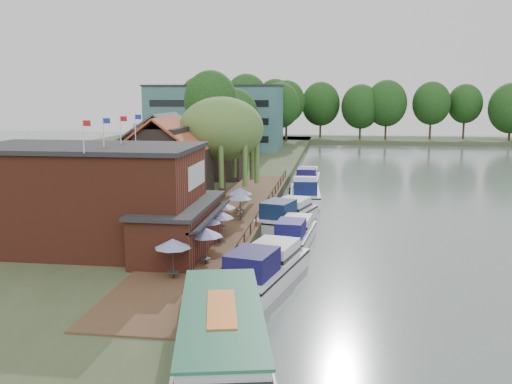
{
  "coord_description": "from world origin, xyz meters",
  "views": [
    {
      "loc": [
        0.99,
        -37.9,
        11.8
      ],
      "look_at": [
        -6.0,
        12.0,
        3.0
      ],
      "focal_mm": 40.0,
      "sensor_mm": 36.0,
      "label": 1
    }
  ],
  "objects_px": {
    "hotel_block": "(215,117)",
    "umbrella_3": "(219,227)",
    "cruiser_4": "(307,176)",
    "tour_boat": "(222,351)",
    "umbrella_0": "(173,259)",
    "umbrella_6": "(240,201)",
    "cottage_a": "(165,163)",
    "umbrella_1": "(205,246)",
    "cruiser_1": "(294,230)",
    "swan": "(257,313)",
    "cottage_b": "(165,152)",
    "cruiser_3": "(305,189)",
    "umbrella_2": "(206,232)",
    "umbrella_4": "(221,216)",
    "cruiser_0": "(265,263)",
    "cottage_c": "(217,145)",
    "umbrella_5": "(240,206)",
    "cruiser_2": "(287,211)",
    "pub": "(115,198)",
    "willow": "(222,148)"
  },
  "relations": [
    {
      "from": "umbrella_5",
      "to": "cruiser_2",
      "type": "height_order",
      "value": "umbrella_5"
    },
    {
      "from": "hotel_block",
      "to": "cruiser_1",
      "type": "height_order",
      "value": "hotel_block"
    },
    {
      "from": "cottage_c",
      "to": "umbrella_2",
      "type": "xyz_separation_m",
      "value": [
        6.27,
        -33.39,
        -2.96
      ]
    },
    {
      "from": "hotel_block",
      "to": "cruiser_0",
      "type": "height_order",
      "value": "hotel_block"
    },
    {
      "from": "cottage_a",
      "to": "cruiser_3",
      "type": "bearing_deg",
      "value": 38.8
    },
    {
      "from": "cruiser_1",
      "to": "cruiser_4",
      "type": "relative_size",
      "value": 0.91
    },
    {
      "from": "cottage_a",
      "to": "cruiser_0",
      "type": "distance_m",
      "value": 21.88
    },
    {
      "from": "cottage_c",
      "to": "cruiser_4",
      "type": "height_order",
      "value": "cottage_c"
    },
    {
      "from": "umbrella_5",
      "to": "cruiser_2",
      "type": "distance_m",
      "value": 5.14
    },
    {
      "from": "umbrella_1",
      "to": "cruiser_3",
      "type": "height_order",
      "value": "umbrella_1"
    },
    {
      "from": "umbrella_0",
      "to": "cruiser_3",
      "type": "xyz_separation_m",
      "value": [
        5.98,
        31.2,
        -0.95
      ]
    },
    {
      "from": "umbrella_5",
      "to": "cruiser_4",
      "type": "relative_size",
      "value": 0.23
    },
    {
      "from": "pub",
      "to": "umbrella_1",
      "type": "bearing_deg",
      "value": -23.11
    },
    {
      "from": "umbrella_6",
      "to": "tour_boat",
      "type": "height_order",
      "value": "umbrella_6"
    },
    {
      "from": "umbrella_2",
      "to": "umbrella_6",
      "type": "xyz_separation_m",
      "value": [
        0.4,
        11.65,
        0.0
      ]
    },
    {
      "from": "umbrella_5",
      "to": "cruiser_4",
      "type": "bearing_deg",
      "value": 80.56
    },
    {
      "from": "cottage_b",
      "to": "swan",
      "type": "bearing_deg",
      "value": -65.78
    },
    {
      "from": "cottage_b",
      "to": "umbrella_2",
      "type": "distance_m",
      "value": 26.63
    },
    {
      "from": "hotel_block",
      "to": "umbrella_0",
      "type": "xyz_separation_m",
      "value": [
        13.78,
        -76.94,
        -4.86
      ]
    },
    {
      "from": "hotel_block",
      "to": "cruiser_1",
      "type": "relative_size",
      "value": 2.75
    },
    {
      "from": "cruiser_3",
      "to": "swan",
      "type": "relative_size",
      "value": 24.71
    },
    {
      "from": "umbrella_2",
      "to": "cruiser_1",
      "type": "bearing_deg",
      "value": 48.52
    },
    {
      "from": "hotel_block",
      "to": "umbrella_3",
      "type": "relative_size",
      "value": 10.69
    },
    {
      "from": "cottage_a",
      "to": "umbrella_1",
      "type": "height_order",
      "value": "cottage_a"
    },
    {
      "from": "cottage_c",
      "to": "willow",
      "type": "height_order",
      "value": "willow"
    },
    {
      "from": "umbrella_1",
      "to": "cruiser_4",
      "type": "distance_m",
      "value": 39.26
    },
    {
      "from": "umbrella_1",
      "to": "umbrella_3",
      "type": "bearing_deg",
      "value": 92.6
    },
    {
      "from": "umbrella_2",
      "to": "cruiser_3",
      "type": "relative_size",
      "value": 0.22
    },
    {
      "from": "cruiser_4",
      "to": "umbrella_3",
      "type": "bearing_deg",
      "value": -97.25
    },
    {
      "from": "umbrella_0",
      "to": "tour_boat",
      "type": "distance_m",
      "value": 11.11
    },
    {
      "from": "willow",
      "to": "tour_boat",
      "type": "bearing_deg",
      "value": -78.7
    },
    {
      "from": "cruiser_4",
      "to": "tour_boat",
      "type": "distance_m",
      "value": 51.89
    },
    {
      "from": "umbrella_1",
      "to": "umbrella_4",
      "type": "distance_m",
      "value": 8.93
    },
    {
      "from": "umbrella_2",
      "to": "umbrella_4",
      "type": "bearing_deg",
      "value": 90.58
    },
    {
      "from": "cottage_a",
      "to": "cruiser_2",
      "type": "bearing_deg",
      "value": -8.39
    },
    {
      "from": "hotel_block",
      "to": "tour_boat",
      "type": "xyz_separation_m",
      "value": [
        18.67,
        -86.89,
        -5.56
      ]
    },
    {
      "from": "umbrella_5",
      "to": "cruiser_1",
      "type": "distance_m",
      "value": 5.68
    },
    {
      "from": "cruiser_0",
      "to": "cruiser_1",
      "type": "relative_size",
      "value": 1.17
    },
    {
      "from": "willow",
      "to": "umbrella_6",
      "type": "distance_m",
      "value": 9.24
    },
    {
      "from": "umbrella_0",
      "to": "umbrella_6",
      "type": "distance_m",
      "value": 18.22
    },
    {
      "from": "swan",
      "to": "cottage_b",
      "type": "bearing_deg",
      "value": 114.22
    },
    {
      "from": "cottage_c",
      "to": "tour_boat",
      "type": "relative_size",
      "value": 0.59
    },
    {
      "from": "umbrella_0",
      "to": "umbrella_2",
      "type": "distance_m",
      "value": 6.57
    },
    {
      "from": "cruiser_0",
      "to": "umbrella_4",
      "type": "bearing_deg",
      "value": 130.2
    },
    {
      "from": "pub",
      "to": "umbrella_4",
      "type": "bearing_deg",
      "value": 43.5
    },
    {
      "from": "hotel_block",
      "to": "umbrella_6",
      "type": "distance_m",
      "value": 60.74
    },
    {
      "from": "cruiser_3",
      "to": "cruiser_1",
      "type": "bearing_deg",
      "value": -93.43
    },
    {
      "from": "cruiser_2",
      "to": "cruiser_1",
      "type": "bearing_deg",
      "value": -63.35
    },
    {
      "from": "cottage_b",
      "to": "cruiser_0",
      "type": "xyz_separation_m",
      "value": [
        14.78,
        -28.02,
        -3.92
      ]
    },
    {
      "from": "umbrella_0",
      "to": "swan",
      "type": "distance_m",
      "value": 6.15
    }
  ]
}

